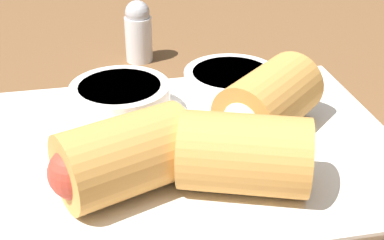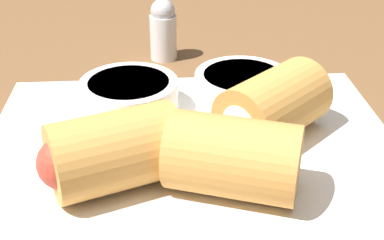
{
  "view_description": "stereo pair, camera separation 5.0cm",
  "coord_description": "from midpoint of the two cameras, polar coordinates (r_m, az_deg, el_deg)",
  "views": [
    {
      "loc": [
        -5.63,
        -34.17,
        27.26
      ],
      "look_at": [
        1.9,
        2.98,
        5.83
      ],
      "focal_mm": 50.0,
      "sensor_mm": 36.0,
      "label": 1
    },
    {
      "loc": [
        -0.67,
        -34.84,
        27.26
      ],
      "look_at": [
        1.9,
        2.98,
        5.83
      ],
      "focal_mm": 50.0,
      "sensor_mm": 36.0,
      "label": 2
    }
  ],
  "objects": [
    {
      "name": "roll_front_left",
      "position": [
        0.38,
        1.07,
        -3.71
      ],
      "size": [
        10.71,
        8.54,
        5.83
      ],
      "color": "#D19347",
      "rests_on": "serving_plate"
    },
    {
      "name": "roll_back_left",
      "position": [
        0.38,
        -11.64,
        -4.19
      ],
      "size": [
        10.7,
        8.74,
        5.83
      ],
      "color": "#D19347",
      "rests_on": "serving_plate"
    },
    {
      "name": "roll_front_right",
      "position": [
        0.45,
        4.78,
        1.7
      ],
      "size": [
        10.71,
        10.51,
        5.83
      ],
      "color": "#D19347",
      "rests_on": "serving_plate"
    },
    {
      "name": "serving_plate",
      "position": [
        0.45,
        -3.18,
        -3.5
      ],
      "size": [
        34.53,
        26.34,
        1.5
      ],
      "color": "white",
      "rests_on": "table_surface"
    },
    {
      "name": "dipping_bowl_far",
      "position": [
        0.49,
        -10.56,
        2.12
      ],
      "size": [
        9.02,
        9.02,
        3.03
      ],
      "color": "white",
      "rests_on": "serving_plate"
    },
    {
      "name": "dipping_bowl_near",
      "position": [
        0.51,
        1.4,
        3.67
      ],
      "size": [
        9.02,
        9.02,
        3.03
      ],
      "color": "white",
      "rests_on": "serving_plate"
    },
    {
      "name": "table_surface",
      "position": [
        0.43,
        -5.01,
        -7.81
      ],
      "size": [
        180.0,
        140.0,
        2.0
      ],
      "color": "brown",
      "rests_on": "ground"
    },
    {
      "name": "salt_shaker",
      "position": [
        0.64,
        -8.14,
        9.29
      ],
      "size": [
        3.17,
        3.17,
        7.28
      ],
      "color": "silver",
      "rests_on": "table_surface"
    }
  ]
}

